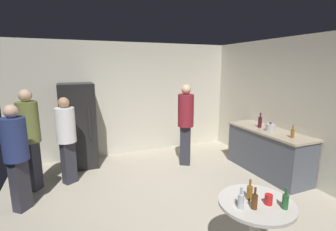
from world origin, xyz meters
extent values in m
cube|color=#B2A893|center=(0.00, 0.00, -0.05)|extent=(5.20, 5.20, 0.10)
cube|color=beige|center=(0.00, 2.63, 1.35)|extent=(5.32, 0.06, 2.70)
cube|color=beige|center=(2.63, 0.00, 1.35)|extent=(0.06, 5.20, 2.70)
cube|color=black|center=(-1.22, 2.20, 0.90)|extent=(0.70, 0.65, 1.80)
cube|color=#262628|center=(-1.01, 1.86, 0.99)|extent=(0.03, 0.03, 0.60)
cube|color=#4C515B|center=(2.28, 0.38, 0.43)|extent=(0.60, 1.76, 0.86)
cube|color=tan|center=(2.28, 0.38, 0.88)|extent=(0.64, 1.80, 0.04)
cylinder|color=#B2B2B7|center=(2.23, 0.31, 0.97)|extent=(0.17, 0.17, 0.14)
sphere|color=black|center=(2.23, 0.31, 1.06)|extent=(0.04, 0.04, 0.04)
cone|color=#B2B2B7|center=(2.35, 0.31, 0.98)|extent=(0.09, 0.04, 0.06)
cylinder|color=#3F141E|center=(2.25, 0.61, 1.01)|extent=(0.08, 0.08, 0.22)
cylinder|color=#3F141E|center=(2.25, 0.61, 1.17)|extent=(0.03, 0.03, 0.09)
cylinder|color=#8C5919|center=(2.25, -0.19, 0.98)|extent=(0.06, 0.06, 0.15)
cylinder|color=#8C5919|center=(2.25, -0.19, 1.09)|extent=(0.02, 0.02, 0.08)
cylinder|color=beige|center=(0.39, -1.39, 0.72)|extent=(0.80, 0.80, 0.03)
cylinder|color=#8C5919|center=(0.35, -1.31, 0.81)|extent=(0.06, 0.06, 0.15)
cylinder|color=#8C5919|center=(0.35, -1.31, 0.93)|extent=(0.02, 0.02, 0.08)
cylinder|color=#593314|center=(0.27, -1.48, 0.81)|extent=(0.06, 0.06, 0.15)
cylinder|color=#593314|center=(0.27, -1.48, 0.93)|extent=(0.02, 0.02, 0.08)
cylinder|color=#26662D|center=(0.56, -1.59, 0.81)|extent=(0.06, 0.06, 0.15)
cylinder|color=#26662D|center=(0.56, -1.59, 0.93)|extent=(0.02, 0.02, 0.08)
cylinder|color=silver|center=(0.15, -1.41, 0.81)|extent=(0.06, 0.06, 0.15)
cylinder|color=silver|center=(0.15, -1.41, 0.93)|extent=(0.02, 0.02, 0.08)
cylinder|color=red|center=(0.46, -1.47, 0.79)|extent=(0.08, 0.08, 0.11)
cube|color=#2D2D38|center=(-2.03, 1.40, 0.44)|extent=(0.26, 0.28, 0.88)
cylinder|color=olive|center=(-2.03, 1.40, 1.22)|extent=(0.47, 0.47, 0.69)
sphere|color=#D8AD8C|center=(-2.03, 1.40, 1.67)|extent=(0.21, 0.21, 0.21)
cube|color=#2D2D38|center=(-2.14, 0.76, 0.40)|extent=(0.27, 0.28, 0.80)
cylinder|color=navy|center=(-2.14, 0.76, 1.12)|extent=(0.48, 0.48, 0.63)
sphere|color=#D8AD8C|center=(-2.14, 0.76, 1.53)|extent=(0.19, 0.19, 0.19)
cube|color=#2D2D38|center=(-1.46, 1.44, 0.40)|extent=(0.28, 0.26, 0.79)
cylinder|color=white|center=(-1.46, 1.44, 1.11)|extent=(0.46, 0.46, 0.63)
sphere|color=tan|center=(-1.46, 1.44, 1.52)|extent=(0.19, 0.19, 0.19)
cube|color=#2D2D38|center=(0.93, 1.39, 0.44)|extent=(0.28, 0.26, 0.87)
cylinder|color=maroon|center=(0.93, 1.39, 1.22)|extent=(0.47, 0.47, 0.69)
sphere|color=#D8AD8C|center=(0.93, 1.39, 1.67)|extent=(0.21, 0.21, 0.21)
camera|label=1|loc=(-1.39, -3.21, 2.15)|focal=26.20mm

